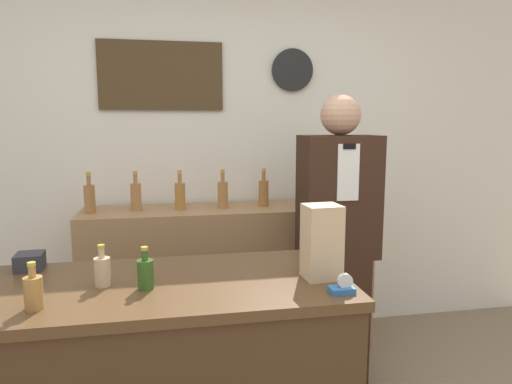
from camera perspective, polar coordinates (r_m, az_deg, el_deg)
The scene contains 16 objects.
back_wall at distance 3.30m, azimuth -5.39°, elevation 5.07°, with size 5.20×0.09×2.70m.
back_shelf at distance 3.20m, azimuth -3.38°, elevation -10.78°, with size 1.92×0.46×1.00m.
shopkeeper at distance 2.69m, azimuth 10.11°, elevation -6.66°, with size 0.43×0.27×1.72m.
potted_plant at distance 3.19m, azimuth 9.93°, elevation 2.12°, with size 0.29×0.29×0.38m.
paper_bag at distance 1.84m, azimuth 8.22°, elevation -6.18°, with size 0.15×0.13×0.30m.
tape_dispenser at distance 1.73m, azimuth 10.79°, elevation -11.57°, with size 0.09×0.06×0.07m.
gift_box at distance 2.17m, azimuth -26.43°, elevation -7.79°, with size 0.12×0.12×0.07m.
counter_bottle_1 at distance 1.72m, azimuth -26.06°, elevation -11.11°, with size 0.06×0.06×0.16m.
counter_bottle_2 at distance 1.85m, azimuth -18.66°, elevation -9.29°, with size 0.06×0.06×0.16m.
counter_bottle_3 at distance 1.78m, azimuth -13.66°, elevation -9.81°, with size 0.06×0.06×0.16m.
shelf_bottle_0 at distance 3.05m, azimuth -20.09°, elevation -0.67°, with size 0.07×0.07×0.26m.
shelf_bottle_1 at distance 3.05m, azimuth -14.78°, elevation -0.44°, with size 0.07×0.07×0.26m.
shelf_bottle_2 at distance 3.02m, azimuth -9.48°, elevation -0.36°, with size 0.07×0.07×0.26m.
shelf_bottle_3 at distance 3.04m, azimuth -4.18°, elevation -0.20°, with size 0.07×0.07×0.26m.
shelf_bottle_4 at distance 3.10m, azimuth 0.95°, elevation -0.00°, with size 0.07×0.07×0.26m.
shelf_bottle_5 at distance 3.14m, azimuth 6.07°, elevation 0.07°, with size 0.07×0.07×0.26m.
Camera 1 is at (-0.31, -1.28, 1.56)m, focal length 32.00 mm.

